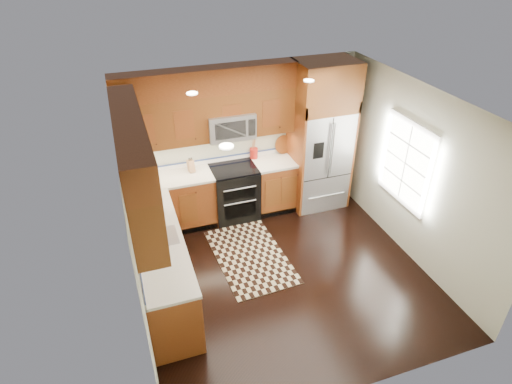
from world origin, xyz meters
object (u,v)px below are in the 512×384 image
object	(u,v)px
refrigerator	(321,137)
utensil_crock	(254,151)
range	(234,193)
rug	(250,256)
knife_block	(191,166)

from	to	relation	value
refrigerator	utensil_crock	size ratio (longest dim) A/B	6.75
range	refrigerator	distance (m)	1.76
rug	utensil_crock	distance (m)	1.85
rug	utensil_crock	bearing A→B (deg)	66.30
refrigerator	knife_block	size ratio (longest dim) A/B	10.37
range	knife_block	distance (m)	0.90
refrigerator	rug	distance (m)	2.37
refrigerator	knife_block	world-z (taller)	refrigerator
rug	refrigerator	bearing A→B (deg)	31.24
rug	utensil_crock	xyz separation A→B (m)	(0.54, 1.41, 1.07)
range	rug	bearing A→B (deg)	-94.83
rug	knife_block	xyz separation A→B (m)	(-0.59, 1.28, 1.04)
range	utensil_crock	distance (m)	0.79
refrigerator	rug	xyz separation A→B (m)	(-1.65, -1.11, -1.30)
refrigerator	utensil_crock	distance (m)	1.17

